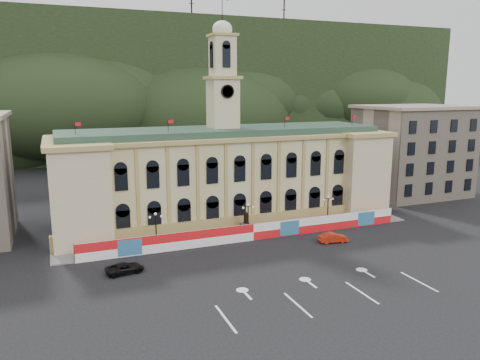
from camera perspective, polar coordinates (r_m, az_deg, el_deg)
name	(u,v)px	position (r m, az deg, el deg)	size (l,w,h in m)	color
ground	(303,278)	(57.30, 7.69, -11.73)	(260.00, 260.00, 0.00)	black
lane_markings	(326,295)	(53.39, 10.39, -13.60)	(26.00, 10.00, 0.02)	white
hill_ridge	(132,95)	(169.85, -12.98, 10.02)	(230.00, 80.00, 64.00)	black
city_hall	(224,174)	(79.31, -1.96, 0.76)	(56.20, 17.60, 37.10)	beige
side_building_right	(412,150)	(104.19, 20.27, 3.41)	(21.00, 17.00, 18.60)	tan
hoarding_fence	(253,232)	(69.56, 1.65, -6.35)	(50.00, 0.44, 2.50)	red
pavement	(246,234)	(72.25, 0.76, -6.64)	(56.00, 5.50, 0.16)	slate
statue	(246,227)	(72.14, 0.68, -5.75)	(1.40, 1.40, 3.72)	#595651
lamp_left	(156,227)	(66.80, -10.21, -5.64)	(1.96, 0.44, 5.15)	black
lamp_center	(248,217)	(70.72, 0.99, -4.51)	(1.96, 0.44, 5.15)	black
lamp_right	(328,208)	(77.03, 10.67, -3.39)	(1.96, 0.44, 5.15)	black
red_sedan	(333,238)	(70.07, 11.27, -6.90)	(4.47, 2.10, 1.42)	#AD1F0C
black_suv	(125,268)	(59.54, -13.84, -10.40)	(4.90, 2.79, 1.29)	black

